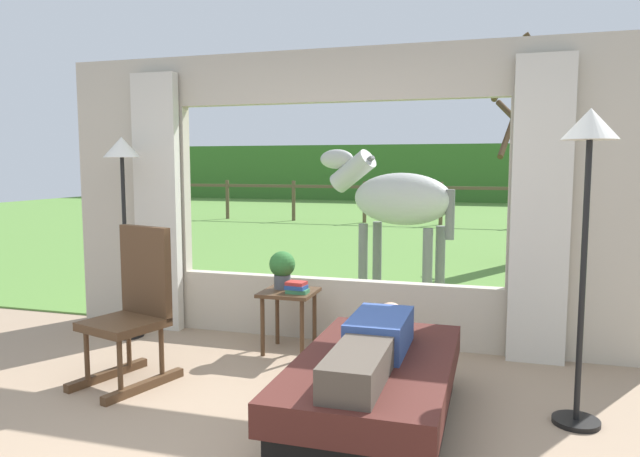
{
  "coord_description": "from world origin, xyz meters",
  "views": [
    {
      "loc": [
        1.36,
        -2.75,
        1.57
      ],
      "look_at": [
        0.0,
        1.8,
        1.05
      ],
      "focal_mm": 33.18,
      "sensor_mm": 36.0,
      "label": 1
    }
  ],
  "objects_px": {
    "floor_lamp_right": "(588,172)",
    "pasture_tree": "(529,160)",
    "recliner_sofa": "(374,390)",
    "rocking_chair": "(135,307)",
    "side_table": "(289,302)",
    "book_stack": "(297,287)",
    "floor_lamp_left": "(123,176)",
    "reclining_person": "(373,343)",
    "horse": "(395,200)",
    "potted_plant": "(282,267)"
  },
  "relations": [
    {
      "from": "floor_lamp_right",
      "to": "rocking_chair",
      "type": "bearing_deg",
      "value": -177.62
    },
    {
      "from": "book_stack",
      "to": "side_table",
      "type": "bearing_deg",
      "value": 144.25
    },
    {
      "from": "book_stack",
      "to": "rocking_chair",
      "type": "bearing_deg",
      "value": -136.86
    },
    {
      "from": "horse",
      "to": "rocking_chair",
      "type": "bearing_deg",
      "value": 177.23
    },
    {
      "from": "recliner_sofa",
      "to": "floor_lamp_right",
      "type": "distance_m",
      "value": 1.79
    },
    {
      "from": "rocking_chair",
      "to": "side_table",
      "type": "distance_m",
      "value": 1.27
    },
    {
      "from": "recliner_sofa",
      "to": "potted_plant",
      "type": "xyz_separation_m",
      "value": [
        -1.05,
        1.24,
        0.48
      ]
    },
    {
      "from": "recliner_sofa",
      "to": "pasture_tree",
      "type": "xyz_separation_m",
      "value": [
        1.13,
        6.31,
        1.41
      ]
    },
    {
      "from": "reclining_person",
      "to": "floor_lamp_right",
      "type": "xyz_separation_m",
      "value": [
        1.17,
        0.41,
        1.0
      ]
    },
    {
      "from": "recliner_sofa",
      "to": "floor_lamp_right",
      "type": "xyz_separation_m",
      "value": [
        1.17,
        0.36,
        1.31
      ]
    },
    {
      "from": "recliner_sofa",
      "to": "floor_lamp_right",
      "type": "relative_size",
      "value": 0.9
    },
    {
      "from": "recliner_sofa",
      "to": "reclining_person",
      "type": "distance_m",
      "value": 0.31
    },
    {
      "from": "rocking_chair",
      "to": "horse",
      "type": "bearing_deg",
      "value": 83.83
    },
    {
      "from": "potted_plant",
      "to": "book_stack",
      "type": "xyz_separation_m",
      "value": [
        0.17,
        -0.13,
        -0.14
      ]
    },
    {
      "from": "potted_plant",
      "to": "pasture_tree",
      "type": "height_order",
      "value": "pasture_tree"
    },
    {
      "from": "book_stack",
      "to": "pasture_tree",
      "type": "relative_size",
      "value": 0.05
    },
    {
      "from": "rocking_chair",
      "to": "floor_lamp_left",
      "type": "relative_size",
      "value": 0.62
    },
    {
      "from": "recliner_sofa",
      "to": "rocking_chair",
      "type": "relative_size",
      "value": 1.52
    },
    {
      "from": "book_stack",
      "to": "recliner_sofa",
      "type": "bearing_deg",
      "value": -51.93
    },
    {
      "from": "pasture_tree",
      "to": "horse",
      "type": "bearing_deg",
      "value": -118.83
    },
    {
      "from": "reclining_person",
      "to": "side_table",
      "type": "distance_m",
      "value": 1.57
    },
    {
      "from": "floor_lamp_right",
      "to": "horse",
      "type": "height_order",
      "value": "floor_lamp_right"
    },
    {
      "from": "side_table",
      "to": "book_stack",
      "type": "height_order",
      "value": "book_stack"
    },
    {
      "from": "horse",
      "to": "reclining_person",
      "type": "bearing_deg",
      "value": -152.35
    },
    {
      "from": "recliner_sofa",
      "to": "floor_lamp_left",
      "type": "height_order",
      "value": "floor_lamp_left"
    },
    {
      "from": "rocking_chair",
      "to": "floor_lamp_right",
      "type": "distance_m",
      "value": 3.14
    },
    {
      "from": "recliner_sofa",
      "to": "side_table",
      "type": "xyz_separation_m",
      "value": [
        -0.97,
        1.18,
        0.21
      ]
    },
    {
      "from": "recliner_sofa",
      "to": "book_stack",
      "type": "xyz_separation_m",
      "value": [
        -0.87,
        1.12,
        0.35
      ]
    },
    {
      "from": "reclining_person",
      "to": "floor_lamp_right",
      "type": "distance_m",
      "value": 1.6
    },
    {
      "from": "reclining_person",
      "to": "rocking_chair",
      "type": "bearing_deg",
      "value": 170.68
    },
    {
      "from": "pasture_tree",
      "to": "potted_plant",
      "type": "bearing_deg",
      "value": -113.22
    },
    {
      "from": "recliner_sofa",
      "to": "rocking_chair",
      "type": "distance_m",
      "value": 1.85
    },
    {
      "from": "side_table",
      "to": "floor_lamp_right",
      "type": "xyz_separation_m",
      "value": [
        2.14,
        -0.82,
        1.1
      ]
    },
    {
      "from": "reclining_person",
      "to": "potted_plant",
      "type": "height_order",
      "value": "potted_plant"
    },
    {
      "from": "recliner_sofa",
      "to": "potted_plant",
      "type": "height_order",
      "value": "potted_plant"
    },
    {
      "from": "rocking_chair",
      "to": "side_table",
      "type": "relative_size",
      "value": 2.15
    },
    {
      "from": "rocking_chair",
      "to": "floor_lamp_left",
      "type": "distance_m",
      "value": 1.49
    },
    {
      "from": "side_table",
      "to": "potted_plant",
      "type": "bearing_deg",
      "value": 143.13
    },
    {
      "from": "floor_lamp_right",
      "to": "pasture_tree",
      "type": "relative_size",
      "value": 0.55
    },
    {
      "from": "floor_lamp_left",
      "to": "floor_lamp_right",
      "type": "height_order",
      "value": "floor_lamp_right"
    },
    {
      "from": "rocking_chair",
      "to": "book_stack",
      "type": "height_order",
      "value": "rocking_chair"
    },
    {
      "from": "book_stack",
      "to": "reclining_person",
      "type": "bearing_deg",
      "value": -53.14
    },
    {
      "from": "reclining_person",
      "to": "horse",
      "type": "relative_size",
      "value": 0.79
    },
    {
      "from": "potted_plant",
      "to": "horse",
      "type": "relative_size",
      "value": 0.18
    },
    {
      "from": "side_table",
      "to": "pasture_tree",
      "type": "height_order",
      "value": "pasture_tree"
    },
    {
      "from": "rocking_chair",
      "to": "potted_plant",
      "type": "distance_m",
      "value": 1.27
    },
    {
      "from": "rocking_chair",
      "to": "pasture_tree",
      "type": "relative_size",
      "value": 0.33
    },
    {
      "from": "rocking_chair",
      "to": "horse",
      "type": "xyz_separation_m",
      "value": [
        1.35,
        3.19,
        0.61
      ]
    },
    {
      "from": "book_stack",
      "to": "floor_lamp_right",
      "type": "height_order",
      "value": "floor_lamp_right"
    },
    {
      "from": "rocking_chair",
      "to": "book_stack",
      "type": "relative_size",
      "value": 6.06
    }
  ]
}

